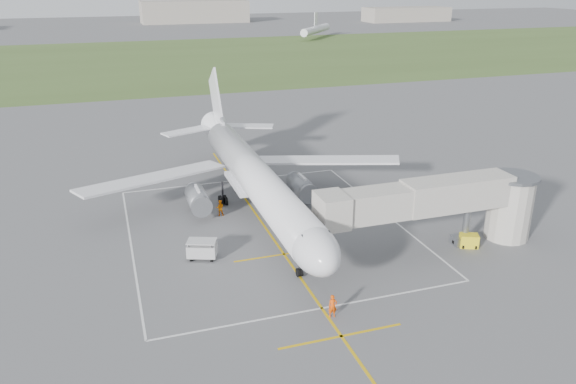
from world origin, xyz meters
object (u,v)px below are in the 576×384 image
object	(u,v)px
gpu_unit	(469,241)
ramp_worker_nose	(333,306)
ramp_worker_wing	(220,208)
airliner	(254,177)
baggage_cart	(202,249)
jet_bridge	(449,203)

from	to	relation	value
gpu_unit	ramp_worker_nose	distance (m)	19.02
ramp_worker_wing	gpu_unit	bearing A→B (deg)	160.56
airliner	ramp_worker_nose	bearing A→B (deg)	-89.07
airliner	baggage_cart	xyz separation A→B (m)	(-7.68, -9.14, -3.42)
airliner	baggage_cart	world-z (taller)	airliner
ramp_worker_nose	ramp_worker_wing	world-z (taller)	ramp_worker_nose
jet_bridge	ramp_worker_nose	bearing A→B (deg)	-152.85
airliner	jet_bridge	xyz separation A→B (m)	(15.72, -14.25, 0.35)
gpu_unit	ramp_worker_nose	size ratio (longest dim) A/B	1.09
airliner	ramp_worker_wing	size ratio (longest dim) A/B	25.58
ramp_worker_wing	baggage_cart	bearing A→B (deg)	84.71
airliner	gpu_unit	bearing A→B (deg)	-39.82
gpu_unit	ramp_worker_wing	xyz separation A→B (m)	(-21.90, 15.55, 0.26)
gpu_unit	jet_bridge	bearing A→B (deg)	-174.75
ramp_worker_nose	ramp_worker_wing	bearing A→B (deg)	108.70
airliner	gpu_unit	size ratio (longest dim) A/B	22.38
airliner	gpu_unit	xyz separation A→B (m)	(17.99, -15.00, -3.74)
jet_bridge	baggage_cart	distance (m)	24.24
baggage_cart	airliner	bearing A→B (deg)	70.73
ramp_worker_nose	ramp_worker_wing	size ratio (longest dim) A/B	1.05
jet_bridge	gpu_unit	distance (m)	4.73
gpu_unit	baggage_cart	xyz separation A→B (m)	(-25.66, 5.86, 0.31)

